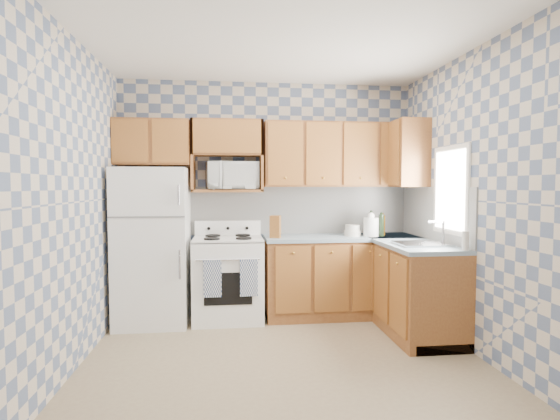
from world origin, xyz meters
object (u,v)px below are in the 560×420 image
object	(u,v)px
stove_body	(228,279)
microwave	(232,176)
electric_kettle	(371,227)
refrigerator	(153,246)

from	to	relation	value
stove_body	microwave	world-z (taller)	microwave
stove_body	electric_kettle	xyz separation A→B (m)	(1.61, -0.08, 0.58)
refrigerator	stove_body	bearing A→B (deg)	1.78
electric_kettle	refrigerator	bearing A→B (deg)	178.61
microwave	stove_body	bearing A→B (deg)	-113.58
refrigerator	stove_body	distance (m)	0.89
stove_body	microwave	bearing A→B (deg)	74.72
refrigerator	stove_body	world-z (taller)	refrigerator
microwave	electric_kettle	bearing A→B (deg)	-17.60
refrigerator	microwave	size ratio (longest dim) A/B	2.97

